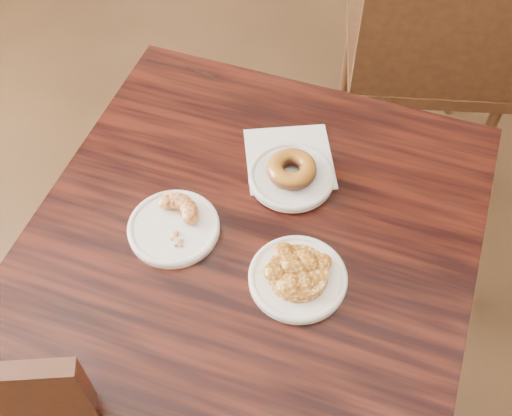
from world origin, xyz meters
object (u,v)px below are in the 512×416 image
(glazed_donut, at_px, (292,169))
(apple_fritter, at_px, (298,272))
(chair_far, at_px, (424,51))
(cruller_fragment, at_px, (173,222))
(cafe_table, at_px, (255,316))

(glazed_donut, distance_m, apple_fritter, 0.23)
(chair_far, relative_size, cruller_fragment, 8.20)
(glazed_donut, height_order, apple_fritter, glazed_donut)
(chair_far, xyz_separation_m, glazed_donut, (-0.23, -0.84, 0.33))
(cafe_table, relative_size, glazed_donut, 8.44)
(cafe_table, height_order, apple_fritter, apple_fritter)
(chair_far, bearing_deg, apple_fritter, 69.86)
(cafe_table, bearing_deg, chair_far, 78.30)
(chair_far, bearing_deg, cruller_fragment, 56.43)
(cafe_table, xyz_separation_m, cruller_fragment, (-0.15, -0.05, 0.40))
(glazed_donut, xyz_separation_m, cruller_fragment, (-0.19, -0.18, -0.01))
(chair_far, relative_size, apple_fritter, 6.07)
(cruller_fragment, bearing_deg, chair_far, 67.95)
(chair_far, bearing_deg, glazed_donut, 63.34)
(chair_far, xyz_separation_m, cruller_fragment, (-0.41, -1.02, 0.33))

